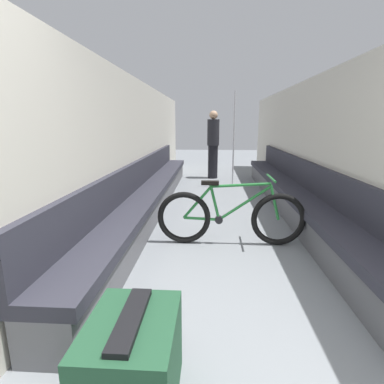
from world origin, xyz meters
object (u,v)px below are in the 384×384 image
at_px(grab_pole_near, 234,142).
at_px(luggage_bag, 133,363).
at_px(passenger_standing, 213,144).
at_px(bench_seat_row_left, 150,194).
at_px(bicycle, 231,217).
at_px(bench_seat_row_right, 294,196).

bearing_deg(grab_pole_near, luggage_bag, -99.09).
bearing_deg(passenger_standing, bench_seat_row_left, -142.13).
height_order(bicycle, passenger_standing, passenger_standing).
xyz_separation_m(bench_seat_row_left, bench_seat_row_right, (2.27, 0.00, 0.00)).
xyz_separation_m(bench_seat_row_left, passenger_standing, (1.02, 3.02, 0.60)).
height_order(bench_seat_row_left, grab_pole_near, grab_pole_near).
bearing_deg(passenger_standing, bicycle, -121.09).
bearing_deg(bench_seat_row_left, passenger_standing, 71.37).
relative_size(bench_seat_row_right, luggage_bag, 11.61).
relative_size(grab_pole_near, luggage_bag, 3.64).
height_order(bench_seat_row_left, bench_seat_row_right, same).
bearing_deg(bench_seat_row_right, bench_seat_row_left, 180.00).
height_order(bench_seat_row_left, bicycle, bench_seat_row_left).
bearing_deg(bench_seat_row_left, bicycle, -47.49).
bearing_deg(bicycle, luggage_bag, -109.02).
distance_m(bicycle, luggage_bag, 2.20).
height_order(bench_seat_row_right, bicycle, bench_seat_row_right).
xyz_separation_m(bench_seat_row_right, bicycle, (-1.07, -1.31, 0.05)).
relative_size(bench_seat_row_left, bench_seat_row_right, 1.00).
height_order(grab_pole_near, passenger_standing, grab_pole_near).
distance_m(bicycle, passenger_standing, 4.37).
bearing_deg(bench_seat_row_right, grab_pole_near, 112.81).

